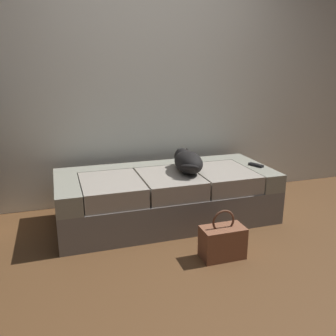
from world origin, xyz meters
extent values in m
plane|color=brown|center=(0.00, 0.00, 0.00)|extent=(10.00, 10.00, 0.00)
cube|color=white|center=(0.00, 1.62, 1.40)|extent=(6.40, 0.10, 2.80)
cube|color=slate|center=(0.00, 0.98, 0.15)|extent=(1.94, 0.85, 0.30)
cube|color=gray|center=(-0.87, 0.98, 0.38)|extent=(0.20, 0.85, 0.16)
cube|color=gray|center=(0.87, 0.98, 0.38)|extent=(0.20, 0.85, 0.16)
cube|color=gray|center=(0.00, 1.30, 0.38)|extent=(1.54, 0.20, 0.16)
cube|color=#A1978A|center=(-0.51, 0.88, 0.38)|extent=(0.50, 0.63, 0.16)
cube|color=#A1978A|center=(0.00, 0.88, 0.38)|extent=(0.50, 0.63, 0.16)
cube|color=#A1978A|center=(0.51, 0.88, 0.38)|extent=(0.50, 0.63, 0.16)
ellipsoid|color=black|center=(0.18, 0.90, 0.55)|extent=(0.26, 0.43, 0.19)
sphere|color=black|center=(0.20, 1.10, 0.56)|extent=(0.15, 0.15, 0.15)
ellipsoid|color=black|center=(0.20, 1.17, 0.55)|extent=(0.06, 0.09, 0.05)
cone|color=black|center=(0.15, 1.10, 0.62)|extent=(0.04, 0.04, 0.04)
cone|color=black|center=(0.24, 1.10, 0.62)|extent=(0.04, 0.04, 0.04)
ellipsoid|color=black|center=(0.12, 0.72, 0.56)|extent=(0.16, 0.13, 0.04)
cube|color=black|center=(0.87, 0.90, 0.47)|extent=(0.10, 0.16, 0.02)
cube|color=brown|center=(0.19, 0.20, 0.12)|extent=(0.32, 0.18, 0.24)
torus|color=brown|center=(0.19, 0.20, 0.29)|extent=(0.18, 0.02, 0.18)
camera|label=1|loc=(-0.92, -1.93, 1.37)|focal=37.95mm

